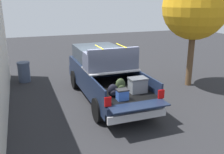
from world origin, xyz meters
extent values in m
plane|color=#262628|center=(0.00, 0.00, 0.00)|extent=(40.00, 40.00, 0.00)
cube|color=#162138|center=(0.00, 0.00, 0.62)|extent=(5.50, 1.92, 0.47)
cube|color=black|center=(-1.20, 0.00, 0.87)|extent=(2.80, 1.80, 0.04)
cube|color=#162138|center=(-1.20, 0.93, 1.10)|extent=(2.80, 0.06, 0.50)
cube|color=#162138|center=(-1.20, -0.93, 1.10)|extent=(2.80, 0.06, 0.50)
cube|color=#162138|center=(0.17, 0.00, 1.10)|extent=(0.06, 1.80, 0.50)
cube|color=#162138|center=(-2.88, 0.00, 0.87)|extent=(0.55, 1.80, 0.04)
cube|color=#B2B2B7|center=(-0.43, 0.00, 1.37)|extent=(1.25, 1.92, 0.04)
cube|color=#162138|center=(1.35, 0.00, 1.10)|extent=(2.30, 1.92, 0.50)
cube|color=#2D3842|center=(1.25, 0.00, 1.65)|extent=(1.94, 1.76, 0.60)
cube|color=#162138|center=(2.70, 0.00, 1.04)|extent=(0.40, 1.82, 0.38)
cube|color=#B2B2B7|center=(-2.72, 0.00, 0.50)|extent=(0.24, 1.92, 0.24)
cube|color=red|center=(-2.62, 0.88, 1.03)|extent=(0.06, 0.20, 0.28)
cube|color=red|center=(-2.62, -0.88, 1.03)|extent=(0.06, 0.20, 0.28)
cylinder|color=black|center=(1.75, 0.88, 0.40)|extent=(0.81, 0.30, 0.81)
cylinder|color=black|center=(1.75, -0.88, 0.40)|extent=(0.81, 0.30, 0.81)
cylinder|color=black|center=(-1.75, 0.88, 0.40)|extent=(0.81, 0.30, 0.81)
cylinder|color=black|center=(-1.75, -0.88, 0.40)|extent=(0.81, 0.30, 0.81)
cube|color=slate|center=(-1.86, -0.44, 1.11)|extent=(0.40, 0.55, 0.45)
cube|color=#505359|center=(-1.86, -0.44, 1.36)|extent=(0.44, 0.59, 0.05)
ellipsoid|color=#384728|center=(-1.64, 0.09, 1.12)|extent=(0.20, 0.34, 0.47)
ellipsoid|color=#384728|center=(-1.75, 0.09, 1.05)|extent=(0.09, 0.24, 0.21)
ellipsoid|color=black|center=(-1.93, 0.47, 1.09)|extent=(0.20, 0.33, 0.40)
ellipsoid|color=black|center=(-2.04, 0.47, 1.03)|extent=(0.09, 0.23, 0.18)
cube|color=#3359B2|center=(-2.30, 0.29, 1.04)|extent=(0.26, 0.34, 0.30)
cube|color=#262628|center=(-2.30, 0.29, 1.21)|extent=(0.28, 0.36, 0.04)
cube|color=#4C5166|center=(-0.43, 0.00, 1.60)|extent=(0.88, 1.92, 0.42)
cube|color=#4C5166|center=(-0.78, 0.00, 2.01)|extent=(0.16, 1.92, 0.40)
cube|color=#4C5166|center=(-0.38, 0.86, 1.92)|extent=(0.64, 0.20, 0.22)
cube|color=#4C5166|center=(-0.38, -0.86, 1.92)|extent=(0.64, 0.20, 0.22)
cube|color=yellow|center=(-0.43, 0.43, 2.22)|extent=(0.98, 0.03, 0.02)
cube|color=yellow|center=(-0.43, -0.43, 2.22)|extent=(0.98, 0.03, 0.02)
cylinder|color=brown|center=(0.35, -4.19, 1.35)|extent=(0.27, 0.27, 2.70)
sphere|color=orange|center=(0.35, -4.19, 3.55)|extent=(2.83, 2.83, 2.83)
cylinder|color=#3F4C66|center=(3.53, 3.03, 0.45)|extent=(0.56, 0.56, 0.90)
cylinder|color=#3F4C66|center=(3.53, 3.03, 0.94)|extent=(0.60, 0.60, 0.08)
camera|label=1|loc=(-8.91, 3.09, 3.82)|focal=40.13mm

